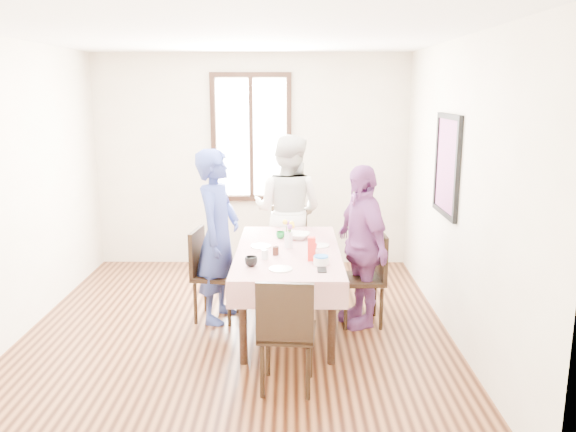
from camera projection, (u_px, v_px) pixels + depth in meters
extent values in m
plane|color=black|center=(238.00, 331.00, 5.45)|extent=(4.50, 4.50, 0.00)
plane|color=beige|center=(252.00, 161.00, 7.36)|extent=(4.00, 0.00, 4.00)
plane|color=beige|center=(457.00, 192.00, 5.15)|extent=(0.00, 4.50, 4.50)
cube|color=black|center=(251.00, 138.00, 7.27)|extent=(1.02, 0.06, 1.62)
cube|color=white|center=(251.00, 138.00, 7.28)|extent=(0.90, 0.02, 1.50)
cube|color=red|center=(447.00, 165.00, 5.40)|extent=(0.04, 0.76, 0.96)
cube|color=black|center=(288.00, 288.00, 5.53)|extent=(0.85, 1.75, 0.75)
cube|color=#62030D|center=(288.00, 250.00, 5.45)|extent=(0.97, 1.87, 0.01)
cube|color=black|center=(216.00, 275.00, 5.68)|extent=(0.48, 0.48, 0.91)
cube|color=black|center=(361.00, 279.00, 5.56)|extent=(0.44, 0.44, 0.91)
cube|color=black|center=(289.00, 247.00, 6.68)|extent=(0.44, 0.44, 0.91)
cube|color=black|center=(287.00, 332.00, 4.34)|extent=(0.45, 0.45, 0.91)
imported|color=navy|center=(217.00, 236.00, 5.59)|extent=(0.54, 0.70, 1.70)
imported|color=beige|center=(289.00, 212.00, 6.57)|extent=(1.04, 0.94, 1.76)
imported|color=#7B3E7C|center=(360.00, 246.00, 5.49)|extent=(0.66, 0.99, 1.57)
imported|color=black|center=(251.00, 261.00, 4.92)|extent=(0.13, 0.13, 0.09)
imported|color=red|center=(312.00, 248.00, 5.33)|extent=(0.10, 0.10, 0.09)
imported|color=#0C7226|center=(280.00, 235.00, 5.85)|extent=(0.10, 0.10, 0.07)
imported|color=white|center=(298.00, 236.00, 5.84)|extent=(0.30, 0.30, 0.06)
cube|color=red|center=(312.00, 249.00, 5.08)|extent=(0.07, 0.07, 0.21)
cylinder|color=white|center=(321.00, 261.00, 4.97)|extent=(0.13, 0.13, 0.07)
cylinder|color=black|center=(276.00, 251.00, 5.25)|extent=(0.06, 0.06, 0.08)
cylinder|color=silver|center=(265.00, 254.00, 5.14)|extent=(0.06, 0.06, 0.09)
cube|color=black|center=(322.00, 270.00, 4.82)|extent=(0.08, 0.15, 0.01)
cylinder|color=silver|center=(289.00, 240.00, 5.50)|extent=(0.08, 0.08, 0.15)
cylinder|color=white|center=(261.00, 246.00, 5.54)|extent=(0.20, 0.20, 0.01)
cylinder|color=white|center=(319.00, 246.00, 5.56)|extent=(0.20, 0.20, 0.01)
cylinder|color=white|center=(281.00, 269.00, 4.84)|extent=(0.20, 0.20, 0.01)
cylinder|color=blue|center=(321.00, 256.00, 4.97)|extent=(0.12, 0.12, 0.01)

